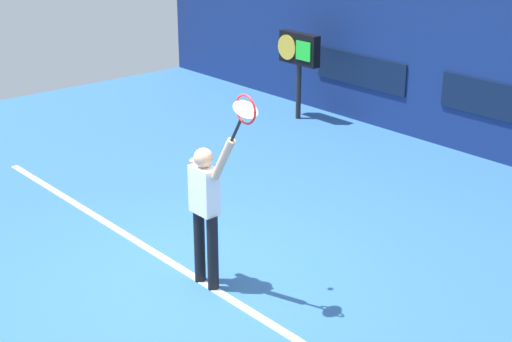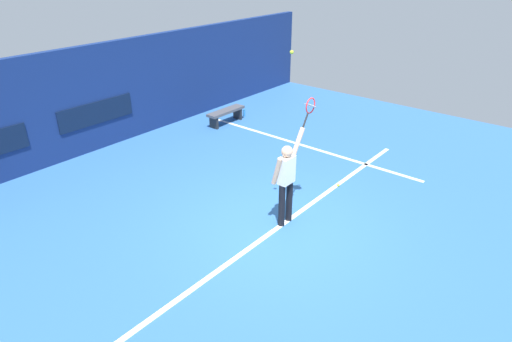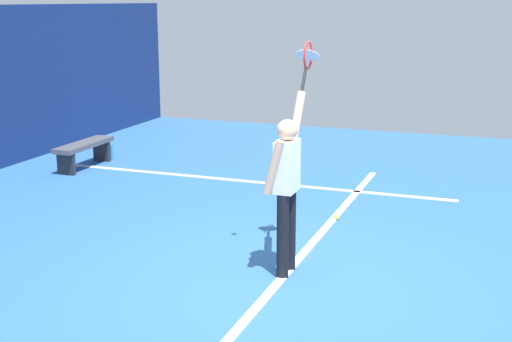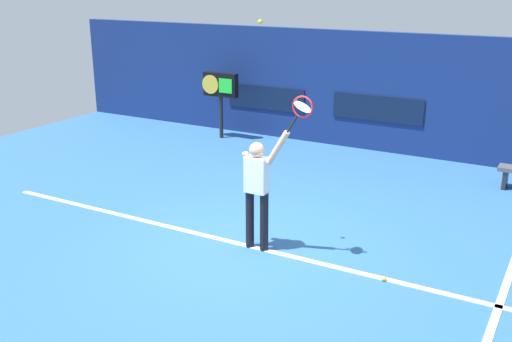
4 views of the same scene
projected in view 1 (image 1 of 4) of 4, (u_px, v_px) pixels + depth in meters
The scene contains 8 objects.
ground_plane at pixel (195, 279), 9.12m from camera, with size 18.00×18.00×0.00m, color #2D609E.
back_wall at pixel (505, 79), 12.47m from camera, with size 18.00×0.20×2.80m, color navy.
sponsor_banner_center at pixel (498, 101), 12.53m from camera, with size 2.20×0.03×0.60m, color #0C1933.
sponsor_banner_portside at pixel (360, 71), 14.66m from camera, with size 2.20×0.03×0.60m, color #0C1933.
court_baseline at pixel (196, 278), 9.13m from camera, with size 10.00×0.10×0.01m, color white.
tennis_player at pixel (205, 206), 8.64m from camera, with size 0.78×0.31×1.93m.
tennis_racket at pixel (244, 112), 7.70m from camera, with size 0.46×0.27×0.61m.
scoreboard_clock at pixel (299, 53), 14.72m from camera, with size 0.96×0.20×1.69m.
Camera 1 is at (6.57, -4.73, 4.47)m, focal length 54.03 mm.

